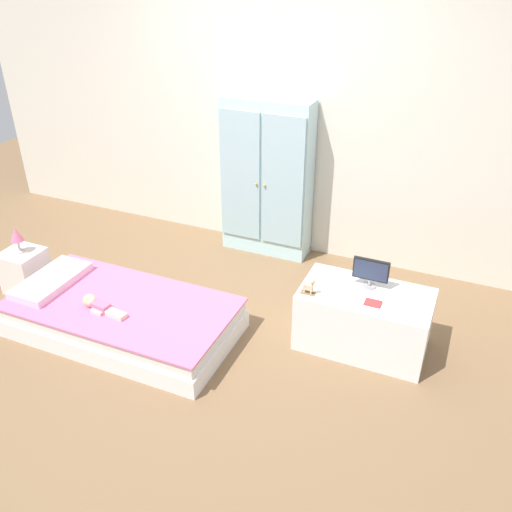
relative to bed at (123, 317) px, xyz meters
name	(u,v)px	position (x,y,z in m)	size (l,w,h in m)	color
ground_plane	(201,330)	(0.53, 0.25, -0.14)	(10.00, 10.00, 0.02)	brown
back_wall	(277,108)	(0.53, 1.83, 1.22)	(6.40, 0.05, 2.70)	silver
bed	(123,317)	(0.00, 0.00, 0.00)	(1.73, 0.89, 0.27)	white
pillow	(51,280)	(-0.66, 0.00, 0.17)	(0.32, 0.64, 0.06)	silver
doll	(97,304)	(-0.11, -0.13, 0.17)	(0.39, 0.14, 0.10)	#D6668E
nightstand	(25,271)	(-1.12, 0.16, 0.06)	(0.31, 0.31, 0.37)	silver
table_lamp	(16,236)	(-1.12, 0.16, 0.40)	(0.11, 0.11, 0.22)	#B7B2AD
wardrobe	(267,179)	(0.51, 1.65, 0.61)	(0.83, 0.30, 1.48)	silver
tv_stand	(363,320)	(1.73, 0.56, 0.10)	(0.93, 0.52, 0.47)	white
tv_monitor	(371,271)	(1.73, 0.65, 0.47)	(0.26, 0.10, 0.22)	#99999E
rocking_horse_toy	(309,287)	(1.36, 0.38, 0.40)	(0.10, 0.04, 0.13)	#8E6642
book_red	(373,303)	(1.80, 0.44, 0.34)	(0.11, 0.08, 0.01)	#CC3838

